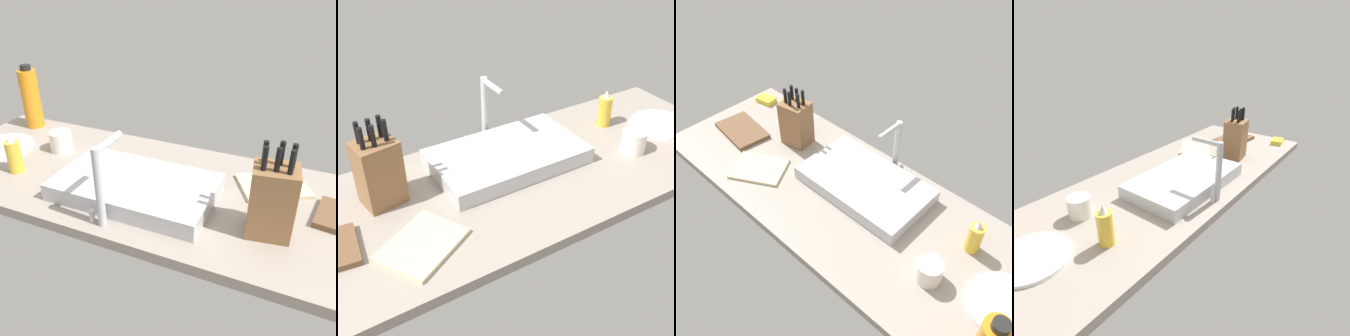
% 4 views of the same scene
% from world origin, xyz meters
% --- Properties ---
extents(countertop_slab, '(1.69, 0.61, 0.04)m').
position_xyz_m(countertop_slab, '(0.00, 0.00, 0.02)').
color(countertop_slab, gray).
rests_on(countertop_slab, ground).
extents(sink_basin, '(0.50, 0.29, 0.06)m').
position_xyz_m(sink_basin, '(0.02, 0.08, 0.06)').
color(sink_basin, '#B7BABF').
rests_on(sink_basin, countertop_slab).
extents(faucet, '(0.06, 0.13, 0.24)m').
position_xyz_m(faucet, '(0.04, 0.24, 0.18)').
color(faucet, '#B7BABF').
rests_on(faucet, countertop_slab).
extents(knife_block, '(0.13, 0.11, 0.27)m').
position_xyz_m(knife_block, '(-0.40, 0.10, 0.14)').
color(knife_block, brown).
rests_on(knife_block, countertop_slab).
extents(cutting_board, '(0.26, 0.18, 0.02)m').
position_xyz_m(cutting_board, '(-0.64, -0.03, 0.04)').
color(cutting_board, brown).
rests_on(cutting_board, countertop_slab).
extents(soap_bottle, '(0.05, 0.05, 0.14)m').
position_xyz_m(soap_bottle, '(0.48, 0.12, 0.10)').
color(soap_bottle, gold).
rests_on(soap_bottle, countertop_slab).
extents(dinner_plate, '(0.23, 0.23, 0.01)m').
position_xyz_m(dinner_plate, '(0.66, -0.00, 0.04)').
color(dinner_plate, white).
rests_on(dinner_plate, countertop_slab).
extents(dish_towel, '(0.26, 0.25, 0.01)m').
position_xyz_m(dish_towel, '(-0.37, -0.13, 0.04)').
color(dish_towel, beige).
rests_on(dish_towel, countertop_slab).
extents(coffee_mug, '(0.09, 0.09, 0.08)m').
position_xyz_m(coffee_mug, '(0.44, -0.08, 0.07)').
color(coffee_mug, silver).
rests_on(coffee_mug, countertop_slab).
extents(dish_sponge, '(0.10, 0.07, 0.02)m').
position_xyz_m(dish_sponge, '(-0.76, 0.21, 0.05)').
color(dish_sponge, yellow).
rests_on(dish_sponge, countertop_slab).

